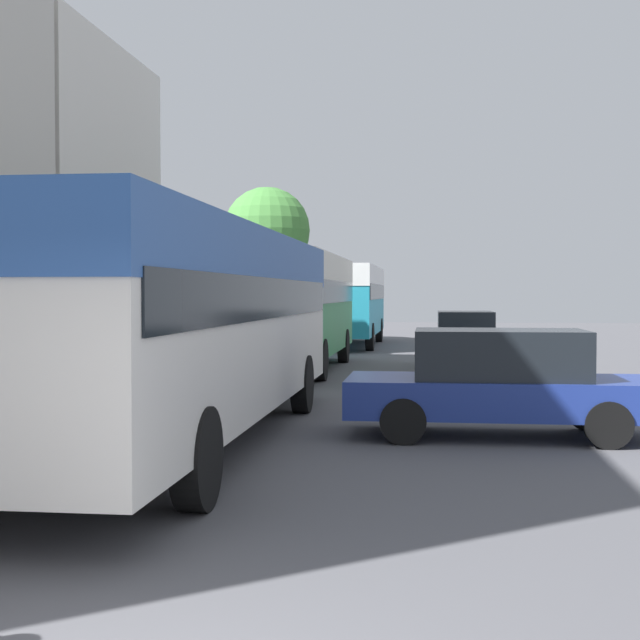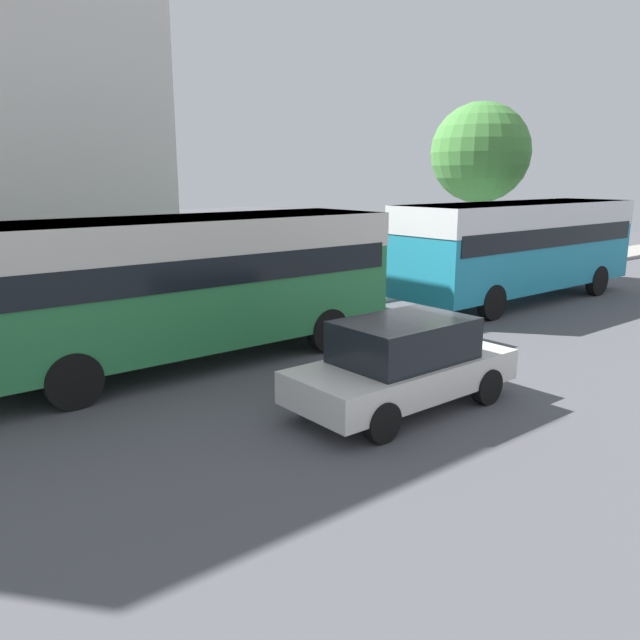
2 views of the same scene
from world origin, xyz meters
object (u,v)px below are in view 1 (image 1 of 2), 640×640
Objects in this scene: bus_lead at (179,306)px; bus_following at (289,296)px; car_crossing at (465,339)px; bus_third_in_line at (345,295)px; car_far_curb at (500,382)px.

bus_following reaches higher than bus_lead.
bus_following is at bearing -161.75° from car_crossing.
bus_lead is at bearing -88.14° from bus_following.
bus_third_in_line is at bearing 87.76° from bus_following.
car_crossing is (4.73, 1.56, -1.20)m from bus_following.
bus_following is 2.09× the size of car_far_curb.
car_far_curb is at bearing -78.87° from bus_third_in_line.
bus_third_in_line is 2.15× the size of car_far_curb.
bus_third_in_line reaches higher than car_far_curb.
bus_third_in_line is at bearing 113.74° from car_crossing.
bus_third_in_line is at bearing 89.86° from bus_lead.
car_crossing is at bearing -66.26° from bus_third_in_line.
bus_lead is 23.22m from bus_third_in_line.
bus_lead is at bearing -107.90° from car_crossing.
bus_third_in_line is 10.73m from car_crossing.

